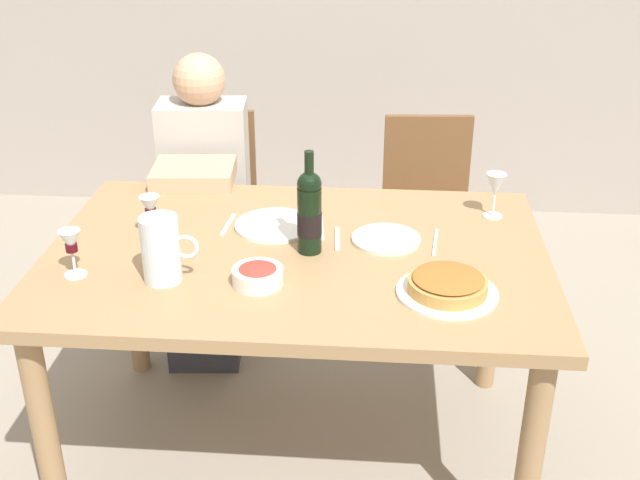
{
  "coord_description": "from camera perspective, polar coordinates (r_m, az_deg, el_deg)",
  "views": [
    {
      "loc": [
        0.24,
        -2.1,
        1.84
      ],
      "look_at": [
        0.07,
        0.0,
        0.8
      ],
      "focal_mm": 44.41,
      "sensor_mm": 36.0,
      "label": 1
    }
  ],
  "objects": [
    {
      "name": "spoon_right_setting",
      "position": [
        2.44,
        1.26,
        0.11
      ],
      "size": [
        0.02,
        0.16,
        0.0
      ],
      "primitive_type": "cube",
      "rotation": [
        0.0,
        0.0,
        1.63
      ],
      "color": "silver",
      "rests_on": "dining_table"
    },
    {
      "name": "chair_right",
      "position": [
        3.31,
        7.72,
        2.15
      ],
      "size": [
        0.43,
        0.43,
        0.87
      ],
      "rotation": [
        0.0,
        0.0,
        3.21
      ],
      "color": "brown",
      "rests_on": "ground"
    },
    {
      "name": "knife_left_setting",
      "position": [
        2.51,
        0.12,
        0.88
      ],
      "size": [
        0.03,
        0.18,
        0.0
      ],
      "primitive_type": "cube",
      "rotation": [
        0.0,
        0.0,
        1.68
      ],
      "color": "silver",
      "rests_on": "dining_table"
    },
    {
      "name": "ground_plane",
      "position": [
        2.8,
        -1.49,
        -14.74
      ],
      "size": [
        8.0,
        8.0,
        0.0
      ],
      "primitive_type": "plane",
      "color": "gray"
    },
    {
      "name": "water_pitcher",
      "position": [
        2.22,
        -11.34,
        -0.91
      ],
      "size": [
        0.16,
        0.11,
        0.19
      ],
      "color": "silver",
      "rests_on": "dining_table"
    },
    {
      "name": "dinner_plate_left_setting",
      "position": [
        2.52,
        -3.29,
        1.07
      ],
      "size": [
        0.25,
        0.25,
        0.01
      ],
      "primitive_type": "cylinder",
      "color": "white",
      "rests_on": "dining_table"
    },
    {
      "name": "wine_glass_centre",
      "position": [
        2.61,
        12.53,
        3.77
      ],
      "size": [
        0.07,
        0.07,
        0.15
      ],
      "color": "silver",
      "rests_on": "dining_table"
    },
    {
      "name": "salad_bowl",
      "position": [
        2.18,
        -4.5,
        -2.51
      ],
      "size": [
        0.14,
        0.14,
        0.06
      ],
      "color": "white",
      "rests_on": "dining_table"
    },
    {
      "name": "dining_table",
      "position": [
        2.42,
        -1.67,
        -2.71
      ],
      "size": [
        1.5,
        1.0,
        0.76
      ],
      "color": "#9E7A51",
      "rests_on": "ground"
    },
    {
      "name": "wine_bottle",
      "position": [
        2.32,
        -0.76,
        2.08
      ],
      "size": [
        0.07,
        0.07,
        0.32
      ],
      "color": "black",
      "rests_on": "dining_table"
    },
    {
      "name": "diner_left",
      "position": [
        3.11,
        -8.44,
        2.88
      ],
      "size": [
        0.36,
        0.52,
        1.16
      ],
      "rotation": [
        0.0,
        0.0,
        3.22
      ],
      "color": "#B7B2A8",
      "rests_on": "ground"
    },
    {
      "name": "wine_glass_right_diner",
      "position": [
        2.3,
        -17.51,
        -0.29
      ],
      "size": [
        0.06,
        0.06,
        0.14
      ],
      "color": "silver",
      "rests_on": "dining_table"
    },
    {
      "name": "knife_right_setting",
      "position": [
        2.44,
        8.3,
        -0.14
      ],
      "size": [
        0.03,
        0.18,
        0.0
      ],
      "primitive_type": "cube",
      "rotation": [
        0.0,
        0.0,
        1.47
      ],
      "color": "silver",
      "rests_on": "dining_table"
    },
    {
      "name": "wine_glass_left_diner",
      "position": [
        2.47,
        -12.12,
        2.23
      ],
      "size": [
        0.06,
        0.06,
        0.14
      ],
      "color": "silver",
      "rests_on": "dining_table"
    },
    {
      "name": "fork_left_setting",
      "position": [
        2.54,
        -6.63,
        1.1
      ],
      "size": [
        0.03,
        0.16,
        0.0
      ],
      "primitive_type": "cube",
      "rotation": [
        0.0,
        0.0,
        1.5
      ],
      "color": "silver",
      "rests_on": "dining_table"
    },
    {
      "name": "chair_left",
      "position": [
        3.37,
        -7.74,
        2.62
      ],
      "size": [
        0.43,
        0.43,
        0.87
      ],
      "rotation": [
        0.0,
        0.0,
        3.22
      ],
      "color": "brown",
      "rests_on": "ground"
    },
    {
      "name": "dinner_plate_right_setting",
      "position": [
        2.43,
        4.79,
        0.06
      ],
      "size": [
        0.21,
        0.21,
        0.01
      ],
      "primitive_type": "cylinder",
      "color": "silver",
      "rests_on": "dining_table"
    },
    {
      "name": "baked_tart",
      "position": [
        2.16,
        9.18,
        -3.24
      ],
      "size": [
        0.28,
        0.28,
        0.06
      ],
      "color": "white",
      "rests_on": "dining_table"
    }
  ]
}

